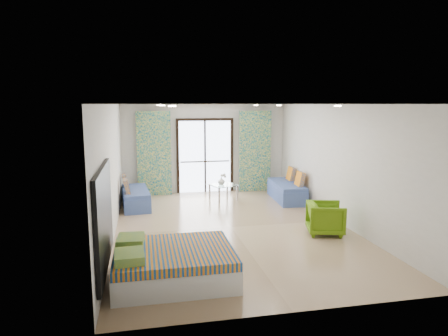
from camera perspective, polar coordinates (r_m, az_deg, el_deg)
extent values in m
cube|color=black|center=(12.19, -2.76, 6.94)|extent=(1.76, 0.08, 0.08)
cube|color=black|center=(12.19, -6.62, 1.51)|extent=(0.08, 0.08, 2.20)
cube|color=black|center=(12.44, 1.11, 1.72)|extent=(0.08, 0.08, 2.20)
cube|color=black|center=(12.29, -2.72, 1.62)|extent=(0.05, 0.06, 2.20)
cube|color=#595451|center=(12.33, -2.73, 0.94)|extent=(1.52, 0.03, 0.04)
cube|color=silver|center=(11.99, -9.96, 2.03)|extent=(1.00, 0.10, 2.50)
cube|color=silver|center=(12.46, 4.44, 2.40)|extent=(1.00, 0.10, 2.50)
cylinder|color=#FFE0B2|center=(6.35, -7.41, 8.77)|extent=(0.12, 0.12, 0.02)
cylinder|color=#FFE0B2|center=(7.12, 15.94, 8.53)|extent=(0.12, 0.12, 0.02)
cylinder|color=#FFE0B2|center=(9.34, -8.79, 8.83)|extent=(0.12, 0.12, 0.02)
cylinder|color=#FFE0B2|center=(9.88, 7.84, 8.86)|extent=(0.12, 0.12, 0.02)
cylinder|color=#FFE0B2|center=(11.34, -9.31, 8.84)|extent=(0.12, 0.12, 0.02)
cylinder|color=#FFE0B2|center=(11.79, 4.59, 8.94)|extent=(0.12, 0.12, 0.02)
cube|color=black|center=(6.14, -16.77, -6.86)|extent=(0.06, 2.10, 1.50)
cube|color=silver|center=(7.35, -15.99, -4.22)|extent=(0.02, 0.10, 0.10)
cube|color=silver|center=(6.41, -7.10, -14.06)|extent=(1.82, 1.46, 0.36)
cube|color=navy|center=(6.32, -7.15, -11.97)|extent=(1.80, 1.49, 0.14)
cube|color=#17656B|center=(5.94, -13.37, -12.20)|extent=(0.44, 0.52, 0.13)
cube|color=#17656B|center=(6.59, -13.20, -10.03)|extent=(0.44, 0.53, 0.13)
cube|color=#3D5492|center=(10.89, -12.50, -4.44)|extent=(0.79, 1.74, 0.38)
cube|color=#3D5492|center=(10.84, -12.54, -3.23)|extent=(0.78, 1.71, 0.09)
cube|color=navy|center=(10.40, -13.74, -2.58)|extent=(0.22, 0.44, 0.39)
cube|color=navy|center=(11.17, -13.92, -1.78)|extent=(0.22, 0.44, 0.39)
cube|color=#3D5492|center=(11.51, 8.91, -3.55)|extent=(0.82, 1.83, 0.40)
cube|color=#3D5492|center=(11.46, 8.94, -2.34)|extent=(0.80, 1.79, 0.10)
cube|color=navy|center=(11.10, 10.81, -1.56)|extent=(0.23, 0.46, 0.41)
cube|color=navy|center=(11.88, 9.55, -0.83)|extent=(0.23, 0.46, 0.41)
cylinder|color=silver|center=(11.00, -0.69, -3.94)|extent=(0.07, 0.07, 0.43)
cylinder|color=silver|center=(11.29, 1.92, -3.61)|extent=(0.07, 0.07, 0.43)
cylinder|color=silver|center=(11.51, -2.07, -3.36)|extent=(0.07, 0.07, 0.43)
cylinder|color=silver|center=(11.78, 0.46, -3.07)|extent=(0.07, 0.07, 0.43)
cube|color=#8CA59E|center=(11.34, -0.10, -2.42)|extent=(0.84, 0.84, 0.02)
sphere|color=white|center=(11.33, 0.14, -1.22)|extent=(0.08, 0.08, 0.08)
sphere|color=white|center=(11.34, -0.23, -1.09)|extent=(0.08, 0.08, 0.08)
sphere|color=white|center=(11.27, -0.34, -1.05)|extent=(0.08, 0.08, 0.08)
sphere|color=white|center=(11.24, 0.04, -0.96)|extent=(0.08, 0.08, 0.08)
imported|color=white|center=(11.32, -0.38, -1.86)|extent=(0.23, 0.24, 0.20)
imported|color=#5C8C12|center=(8.68, 14.31, -6.76)|extent=(0.83, 0.86, 0.73)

